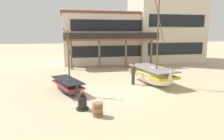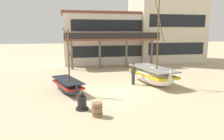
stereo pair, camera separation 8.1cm
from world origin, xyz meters
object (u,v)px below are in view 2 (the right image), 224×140
Objects in this scene: wooden_barrel at (97,109)px; harbor_building_main at (105,38)px; fishing_boat_centre_large at (152,75)px; fisherman_by_hull at (133,74)px; harbor_building_annex at (166,22)px; fishing_boat_near_left at (68,85)px; capstan_winch at (82,103)px.

wooden_barrel is 19.05m from harbor_building_main.
fishing_boat_centre_large is 4.28× the size of fisherman_by_hull.
fisherman_by_hull is 16.03m from harbor_building_annex.
fisherman_by_hull is at bearing -90.81° from harbor_building_main.
fishing_boat_centre_large reaches higher than harbor_building_main.
fishing_boat_centre_large is 1.57m from fisherman_by_hull.
capstan_winch is (0.69, -3.53, -0.14)m from fishing_boat_near_left.
fishing_boat_near_left is 4.82m from wooden_barrel.
fishing_boat_centre_large is 15.36m from harbor_building_annex.
harbor_building_main reaches higher than capstan_winch.
fishing_boat_near_left is 6.76m from fishing_boat_centre_large.
fishing_boat_near_left is at bearing 106.33° from wooden_barrel.
harbor_building_annex reaches higher than wooden_barrel.
harbor_building_annex is (13.98, 13.68, 4.89)m from fishing_boat_near_left.
fishing_boat_near_left is 0.39× the size of harbor_building_main.
capstan_winch is 22.32m from harbor_building_annex.
harbor_building_annex is (7.30, 12.68, 4.67)m from fishing_boat_centre_large.
fishing_boat_near_left reaches higher than wooden_barrel.
wooden_barrel is (-3.77, -5.75, -0.48)m from fisherman_by_hull.
fishing_boat_centre_large is at bearing 8.48° from fishing_boat_near_left.
capstan_winch is (-4.43, -4.66, -0.46)m from fisherman_by_hull.
capstan_winch is (-5.99, -4.53, -0.36)m from fishing_boat_centre_large.
harbor_building_main reaches higher than fisherman_by_hull.
wooden_barrel is at bearing -133.50° from fishing_boat_centre_large.
capstan_winch is at bearing -104.89° from harbor_building_main.
harbor_building_annex is (8.87, 12.55, 4.58)m from fisherman_by_hull.
harbor_building_main is (0.18, 12.66, 2.43)m from fisherman_by_hull.
fisherman_by_hull is at bearing 12.44° from fishing_boat_near_left.
harbor_building_main is (5.30, 13.79, 2.75)m from fishing_boat_near_left.
fishing_boat_centre_large is 7.52m from capstan_winch.
capstan_winch is 1.27m from wooden_barrel.
fisherman_by_hull is 0.15× the size of harbor_building_main.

